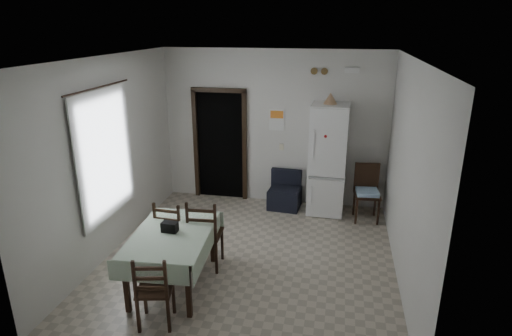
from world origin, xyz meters
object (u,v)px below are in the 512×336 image
(fridge, at_px, (328,159))
(dining_chair_near_head, at_px, (155,288))
(dining_table, at_px, (173,259))
(navy_seat, at_px, (285,190))
(dining_chair_far_right, at_px, (205,232))
(corner_chair, at_px, (367,194))
(dining_chair_far_left, at_px, (174,231))

(fridge, xyz_separation_m, dining_chair_near_head, (-1.79, -3.56, -0.54))
(dining_table, xyz_separation_m, dining_chair_near_head, (0.09, -0.78, 0.08))
(fridge, relative_size, navy_seat, 2.88)
(dining_chair_far_right, height_order, dining_chair_near_head, dining_chair_far_right)
(corner_chair, distance_m, dining_chair_near_head, 4.14)
(navy_seat, height_order, dining_table, dining_table)
(dining_chair_far_right, bearing_deg, navy_seat, -113.82)
(fridge, distance_m, corner_chair, 0.91)
(dining_chair_near_head, bearing_deg, corner_chair, -139.25)
(fridge, height_order, dining_chair_far_right, fridge)
(navy_seat, xyz_separation_m, dining_chair_far_right, (-0.83, -2.25, 0.18))
(navy_seat, xyz_separation_m, dining_chair_far_left, (-1.32, -2.23, 0.14))
(dining_table, relative_size, dining_chair_near_head, 1.59)
(dining_chair_far_right, bearing_deg, dining_chair_far_left, -5.12)
(dining_chair_far_right, bearing_deg, fridge, -128.89)
(dining_chair_far_left, distance_m, dining_chair_near_head, 1.36)
(fridge, xyz_separation_m, dining_chair_far_right, (-1.60, -2.25, -0.48))
(fridge, bearing_deg, corner_chair, -17.39)
(navy_seat, relative_size, corner_chair, 0.70)
(dining_chair_far_right, bearing_deg, dining_chair_near_head, 78.40)
(corner_chair, bearing_deg, dining_table, -140.89)
(dining_chair_far_right, bearing_deg, dining_table, 59.12)
(dining_chair_far_right, xyz_separation_m, dining_chair_near_head, (-0.19, -1.31, -0.06))
(corner_chair, height_order, dining_table, corner_chair)
(corner_chair, height_order, dining_chair_far_right, dining_chair_far_right)
(dining_table, distance_m, dining_chair_far_left, 0.59)
(navy_seat, relative_size, dining_chair_far_left, 0.71)
(navy_seat, xyz_separation_m, corner_chair, (1.48, -0.25, 0.15))
(fridge, xyz_separation_m, corner_chair, (0.71, -0.25, -0.50))
(corner_chair, height_order, dining_chair_near_head, corner_chair)
(fridge, height_order, navy_seat, fridge)
(corner_chair, bearing_deg, dining_chair_far_right, -144.41)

